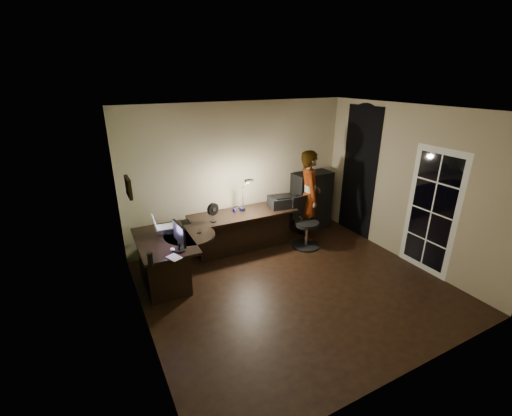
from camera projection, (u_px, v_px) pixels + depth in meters
name	position (u px, v px, depth m)	size (l,w,h in m)	color
floor	(295.00, 287.00, 5.42)	(4.50, 4.00, 0.01)	black
ceiling	(304.00, 110.00, 4.44)	(4.50, 4.00, 0.01)	silver
wall_back	(240.00, 174.00, 6.59)	(4.50, 0.01, 2.70)	tan
wall_front	(417.00, 274.00, 3.28)	(4.50, 0.01, 2.70)	tan
wall_left	(137.00, 239.00, 3.96)	(0.01, 4.00, 2.70)	tan
wall_right	(407.00, 185.00, 5.91)	(0.01, 4.00, 2.70)	tan
green_wall_overlay	(138.00, 239.00, 3.97)	(0.00, 4.00, 2.70)	#466325
arched_doorway	(359.00, 173.00, 6.87)	(0.01, 0.90, 2.60)	black
french_door	(432.00, 212.00, 5.55)	(0.02, 0.92, 2.10)	white
framed_picture	(128.00, 187.00, 4.17)	(0.04, 0.30, 0.25)	black
desk_left	(166.00, 261.00, 5.40)	(0.81, 1.32, 0.76)	black
desk_right	(243.00, 231.00, 6.47)	(2.00, 0.70, 0.75)	black
cabinet	(311.00, 201.00, 7.30)	(0.83, 0.41, 1.24)	black
laptop_stand	(165.00, 230.00, 5.47)	(0.23, 0.19, 0.09)	silver
laptop	(164.00, 221.00, 5.42)	(0.33, 0.31, 0.22)	silver
monitor	(178.00, 241.00, 4.88)	(0.09, 0.45, 0.30)	black
mouse	(173.00, 249.00, 4.92)	(0.06, 0.10, 0.04)	silver
phone	(200.00, 231.00, 5.53)	(0.06, 0.12, 0.01)	black
pen	(175.00, 249.00, 4.95)	(0.01, 0.13, 0.01)	black
speaker	(150.00, 260.00, 4.49)	(0.08, 0.08, 0.20)	black
notepad	(174.00, 257.00, 4.73)	(0.15, 0.20, 0.01)	silver
desk_fan	(213.00, 212.00, 5.89)	(0.22, 0.12, 0.34)	black
headphones	(238.00, 209.00, 6.38)	(0.17, 0.07, 0.08)	#1A1E94
printer	(282.00, 201.00, 6.59)	(0.50, 0.39, 0.22)	black
desk_lamp	(243.00, 193.00, 6.28)	(0.18, 0.33, 0.73)	black
office_chair	(307.00, 223.00, 6.52)	(0.54, 0.54, 0.97)	black
person	(309.00, 196.00, 6.73)	(0.65, 0.43, 1.82)	#D8A88C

